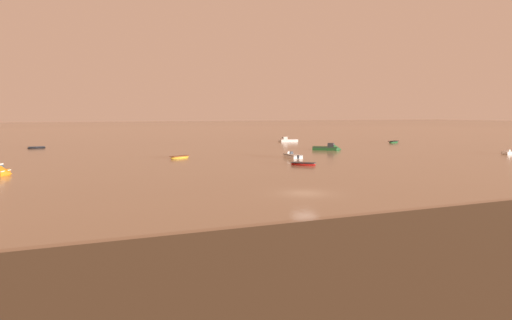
{
  "coord_description": "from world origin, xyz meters",
  "views": [
    {
      "loc": [
        -22.43,
        -41.23,
        8.41
      ],
      "look_at": [
        6.4,
        29.07,
        0.43
      ],
      "focal_mm": 31.7,
      "sensor_mm": 36.0,
      "label": 1
    }
  ],
  "objects_px": {
    "rowboat_moored_0": "(37,148)",
    "rowboat_moored_3": "(394,142)",
    "motorboat_moored_1": "(286,141)",
    "motorboat_moored_2": "(508,153)",
    "motorboat_moored_4": "(291,156)",
    "rowboat_moored_1": "(180,157)",
    "rowboat_moored_4": "(303,164)",
    "motorboat_moored_0": "(330,149)"
  },
  "relations": [
    {
      "from": "rowboat_moored_0",
      "to": "rowboat_moored_3",
      "type": "relative_size",
      "value": 0.84
    },
    {
      "from": "rowboat_moored_1",
      "to": "rowboat_moored_4",
      "type": "xyz_separation_m",
      "value": [
        15.88,
        -18.46,
        0.0
      ]
    },
    {
      "from": "rowboat_moored_1",
      "to": "motorboat_moored_1",
      "type": "bearing_deg",
      "value": -163.15
    },
    {
      "from": "rowboat_moored_3",
      "to": "motorboat_moored_2",
      "type": "bearing_deg",
      "value": 60.83
    },
    {
      "from": "motorboat_moored_1",
      "to": "rowboat_moored_4",
      "type": "distance_m",
      "value": 58.28
    },
    {
      "from": "rowboat_moored_3",
      "to": "rowboat_moored_1",
      "type": "bearing_deg",
      "value": -10.19
    },
    {
      "from": "rowboat_moored_3",
      "to": "rowboat_moored_4",
      "type": "xyz_separation_m",
      "value": [
        -49.31,
        -38.46,
        -0.03
      ]
    },
    {
      "from": "motorboat_moored_1",
      "to": "rowboat_moored_0",
      "type": "bearing_deg",
      "value": 8.5
    },
    {
      "from": "rowboat_moored_0",
      "to": "rowboat_moored_4",
      "type": "height_order",
      "value": "rowboat_moored_4"
    },
    {
      "from": "rowboat_moored_3",
      "to": "rowboat_moored_4",
      "type": "height_order",
      "value": "rowboat_moored_3"
    },
    {
      "from": "rowboat_moored_4",
      "to": "motorboat_moored_2",
      "type": "bearing_deg",
      "value": -134.16
    },
    {
      "from": "motorboat_moored_4",
      "to": "motorboat_moored_0",
      "type": "bearing_deg",
      "value": -52.29
    },
    {
      "from": "motorboat_moored_0",
      "to": "motorboat_moored_2",
      "type": "distance_m",
      "value": 36.23
    },
    {
      "from": "rowboat_moored_1",
      "to": "rowboat_moored_3",
      "type": "xyz_separation_m",
      "value": [
        65.19,
        20.0,
        0.03
      ]
    },
    {
      "from": "rowboat_moored_3",
      "to": "motorboat_moored_2",
      "type": "xyz_separation_m",
      "value": [
        -1.24,
        -36.99,
        -0.0
      ]
    },
    {
      "from": "rowboat_moored_1",
      "to": "motorboat_moored_0",
      "type": "bearing_deg",
      "value": 163.15
    },
    {
      "from": "rowboat_moored_0",
      "to": "motorboat_moored_4",
      "type": "bearing_deg",
      "value": -53.47
    },
    {
      "from": "rowboat_moored_0",
      "to": "motorboat_moored_2",
      "type": "bearing_deg",
      "value": -41.35
    },
    {
      "from": "rowboat_moored_1",
      "to": "motorboat_moored_2",
      "type": "bearing_deg",
      "value": 139.95
    },
    {
      "from": "motorboat_moored_0",
      "to": "motorboat_moored_2",
      "type": "relative_size",
      "value": 1.46
    },
    {
      "from": "rowboat_moored_0",
      "to": "rowboat_moored_1",
      "type": "xyz_separation_m",
      "value": [
        26.15,
        -36.05,
        0.0
      ]
    },
    {
      "from": "rowboat_moored_4",
      "to": "motorboat_moored_4",
      "type": "bearing_deg",
      "value": -63.94
    },
    {
      "from": "rowboat_moored_4",
      "to": "rowboat_moored_0",
      "type": "bearing_deg",
      "value": -8.28
    },
    {
      "from": "motorboat_moored_0",
      "to": "motorboat_moored_4",
      "type": "xyz_separation_m",
      "value": [
        -15.42,
        -11.41,
        -0.12
      ]
    },
    {
      "from": "rowboat_moored_3",
      "to": "motorboat_moored_4",
      "type": "distance_m",
      "value": 52.39
    },
    {
      "from": "rowboat_moored_0",
      "to": "rowboat_moored_1",
      "type": "height_order",
      "value": "rowboat_moored_1"
    },
    {
      "from": "motorboat_moored_2",
      "to": "motorboat_moored_4",
      "type": "relative_size",
      "value": 0.81
    },
    {
      "from": "rowboat_moored_1",
      "to": "rowboat_moored_4",
      "type": "bearing_deg",
      "value": 105.54
    },
    {
      "from": "motorboat_moored_2",
      "to": "motorboat_moored_0",
      "type": "bearing_deg",
      "value": -37.57
    },
    {
      "from": "rowboat_moored_1",
      "to": "motorboat_moored_2",
      "type": "distance_m",
      "value": 66.17
    },
    {
      "from": "motorboat_moored_2",
      "to": "motorboat_moored_1",
      "type": "bearing_deg",
      "value": -64.21
    },
    {
      "from": "motorboat_moored_2",
      "to": "rowboat_moored_4",
      "type": "distance_m",
      "value": 48.09
    },
    {
      "from": "rowboat_moored_1",
      "to": "rowboat_moored_4",
      "type": "height_order",
      "value": "rowboat_moored_4"
    },
    {
      "from": "rowboat_moored_4",
      "to": "motorboat_moored_1",
      "type": "bearing_deg",
      "value": -69.21
    },
    {
      "from": "motorboat_moored_0",
      "to": "motorboat_moored_4",
      "type": "distance_m",
      "value": 19.19
    },
    {
      "from": "motorboat_moored_0",
      "to": "motorboat_moored_2",
      "type": "height_order",
      "value": "motorboat_moored_0"
    },
    {
      "from": "rowboat_moored_0",
      "to": "rowboat_moored_1",
      "type": "distance_m",
      "value": 44.53
    },
    {
      "from": "motorboat_moored_0",
      "to": "motorboat_moored_1",
      "type": "height_order",
      "value": "motorboat_moored_0"
    },
    {
      "from": "motorboat_moored_0",
      "to": "motorboat_moored_2",
      "type": "bearing_deg",
      "value": 1.85
    },
    {
      "from": "motorboat_moored_2",
      "to": "rowboat_moored_0",
      "type": "bearing_deg",
      "value": -30.36
    },
    {
      "from": "rowboat_moored_0",
      "to": "motorboat_moored_2",
      "type": "height_order",
      "value": "motorboat_moored_2"
    },
    {
      "from": "motorboat_moored_4",
      "to": "rowboat_moored_4",
      "type": "distance_m",
      "value": 12.84
    }
  ]
}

